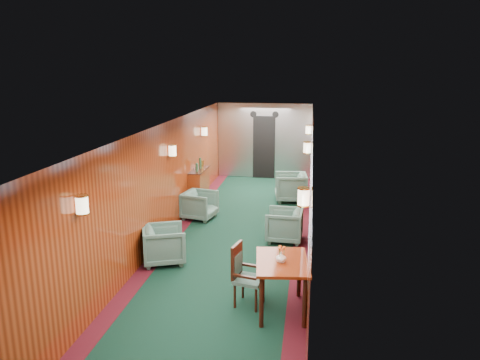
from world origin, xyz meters
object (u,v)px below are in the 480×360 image
(armchair_left_near, at_px, (164,244))
(armchair_left_far, at_px, (200,205))
(side_chair, at_px, (244,272))
(credenza, at_px, (199,187))
(dining_table, at_px, (282,269))
(armchair_right_far, at_px, (291,187))
(armchair_right_near, at_px, (284,225))

(armchair_left_near, height_order, armchair_left_far, armchair_left_near)
(side_chair, bearing_deg, armchair_left_far, 125.19)
(armchair_left_far, bearing_deg, armchair_left_near, -169.06)
(credenza, height_order, armchair_left_near, credenza)
(dining_table, distance_m, armchair_left_far, 4.60)
(armchair_left_near, distance_m, armchair_right_far, 4.88)
(armchair_left_far, height_order, armchair_right_far, armchair_right_far)
(dining_table, bearing_deg, credenza, 109.37)
(credenza, height_order, armchair_left_far, credenza)
(dining_table, xyz_separation_m, armchair_right_far, (-0.14, 5.85, -0.29))
(side_chair, relative_size, armchair_left_near, 1.26)
(side_chair, height_order, armchair_left_far, side_chair)
(credenza, xyz_separation_m, armchair_right_near, (2.33, -2.22, -0.15))
(dining_table, distance_m, armchair_right_far, 5.86)
(side_chair, distance_m, armchair_right_near, 2.79)
(armchair_left_far, relative_size, armchair_right_far, 0.87)
(armchair_right_far, bearing_deg, dining_table, -4.92)
(armchair_right_near, xyz_separation_m, armchair_right_far, (-0.00, 2.98, 0.05))
(armchair_left_far, xyz_separation_m, armchair_right_near, (2.06, -1.16, 0.00))
(credenza, distance_m, armchair_left_far, 1.10)
(dining_table, height_order, credenza, credenza)
(dining_table, relative_size, armchair_right_far, 1.36)
(dining_table, distance_m, armchair_right_near, 2.89)
(side_chair, distance_m, armchair_left_near, 2.13)
(side_chair, relative_size, credenza, 0.77)
(armchair_right_near, bearing_deg, credenza, -131.18)
(dining_table, bearing_deg, armchair_right_near, 86.23)
(credenza, height_order, armchair_right_far, credenza)
(credenza, xyz_separation_m, armchair_right_far, (2.32, 0.76, -0.11))
(dining_table, relative_size, armchair_left_near, 1.50)
(dining_table, relative_size, armchair_right_near, 1.54)
(armchair_left_far, xyz_separation_m, armchair_right_far, (2.06, 1.82, 0.05))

